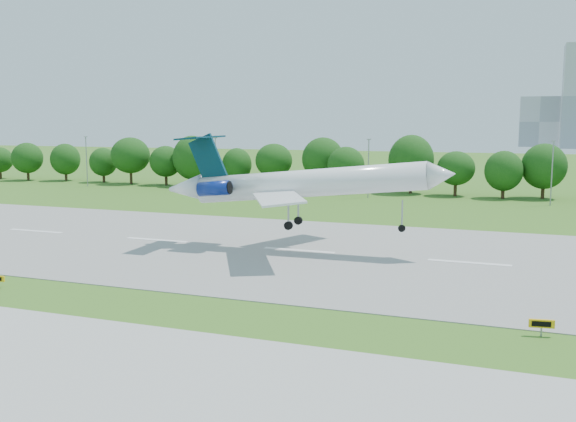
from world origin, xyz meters
name	(u,v)px	position (x,y,z in m)	size (l,w,h in m)	color
ground	(17,285)	(0.00, 0.00, 0.00)	(600.00, 600.00, 0.00)	#39681B
runway	(157,240)	(0.00, 25.00, 0.04)	(400.00, 45.00, 0.08)	gray
tree_line	(314,164)	(0.00, 92.00, 6.19)	(288.40, 8.40, 10.40)	#382314
light_poles	(289,165)	(-2.50, 82.00, 6.34)	(175.90, 0.25, 12.19)	gray
airliner	(294,183)	(19.40, 24.91, 8.29)	(35.81, 25.96, 11.28)	white
taxi_sign_right	(542,324)	(47.03, 1.51, 0.93)	(1.81, 0.49, 1.26)	gray
service_vehicle_a	(223,188)	(-19.12, 83.87, 0.65)	(1.37, 3.93, 1.29)	silver
service_vehicle_b	(263,193)	(-7.40, 79.08, 0.53)	(1.26, 3.13, 1.07)	white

